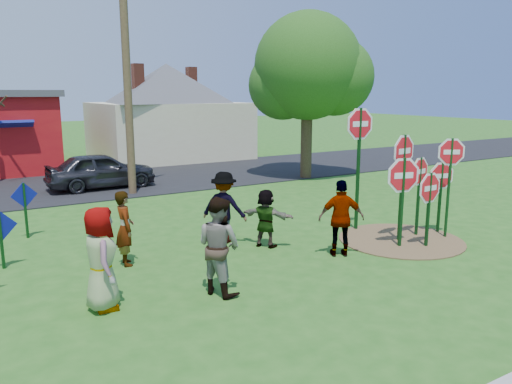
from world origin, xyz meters
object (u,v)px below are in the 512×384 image
Objects in this scene: stop_sign_c at (450,165)px; stop_sign_d at (420,177)px; leafy_tree at (310,72)px; person_a at (101,259)px; person_b at (125,228)px; utility_pole at (126,59)px; suv at (101,170)px; stop_sign_b at (359,137)px; stop_sign_a at (403,183)px.

stop_sign_c is 1.23× the size of stop_sign_d.
stop_sign_c is 0.38× the size of leafy_tree.
person_a is 2.35m from person_b.
stop_sign_c is 11.71m from utility_pole.
person_b is at bearing -108.35° from utility_pole.
suv is 9.73m from leafy_tree.
suv is 0.44× the size of utility_pole.
utility_pole is (3.59, 9.77, 4.03)m from person_a.
stop_sign_b is 9.32m from utility_pole.
suv is 4.59m from utility_pole.
person_b is 0.18× the size of utility_pole.
stop_sign_b is 0.49× the size of leafy_tree.
stop_sign_c reaches higher than person_b.
suv is (-6.10, 11.63, -1.21)m from stop_sign_c.
leafy_tree is at bearing 60.55° from stop_sign_d.
stop_sign_b is (0.15, 1.76, 0.97)m from stop_sign_a.
suv is (2.86, 11.42, -0.18)m from person_a.
leafy_tree is at bearing -3.48° from utility_pole.
stop_sign_a is 12.42m from suv.
stop_sign_a is 1.29× the size of person_a.
stop_sign_b is 6.65m from person_b.
person_b is at bearing 156.03° from stop_sign_d.
utility_pole is at bearing -157.34° from suv.
stop_sign_c is (1.66, -0.05, 0.33)m from stop_sign_a.
stop_sign_d is 0.54× the size of suv.
person_b is at bearing 174.65° from stop_sign_a.
utility_pole is at bearing 176.52° from leafy_tree.
stop_sign_d is at bearing 163.01° from stop_sign_c.
suv is (-4.44, 11.57, -0.88)m from stop_sign_a.
stop_sign_b is 1.57× the size of stop_sign_d.
utility_pole is (-3.86, 8.15, 2.37)m from stop_sign_b.
utility_pole reaches higher than stop_sign_b.
stop_sign_c is at bearing -47.49° from stop_sign_b.
person_b is at bearing 167.85° from suv.
stop_sign_a is 0.87× the size of stop_sign_c.
stop_sign_a is at bearing -114.08° from leafy_tree.
person_b is 13.26m from leafy_tree.
stop_sign_d is (1.14, 0.47, -0.03)m from stop_sign_a.
stop_sign_b is 1.91m from stop_sign_d.
utility_pole reaches higher than suv.
person_b is at bearing -167.44° from stop_sign_c.
stop_sign_b is 8.92m from leafy_tree.
stop_sign_d is at bearing -108.94° from leafy_tree.
leafy_tree is at bearing 64.86° from stop_sign_b.
person_b is at bearing 178.48° from stop_sign_b.
stop_sign_b is 2.11× the size of person_b.
stop_sign_a is at bearing -91.99° from stop_sign_b.
stop_sign_c is at bearing -56.27° from stop_sign_d.
person_a reaches higher than person_b.
stop_sign_a reaches higher than suv.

